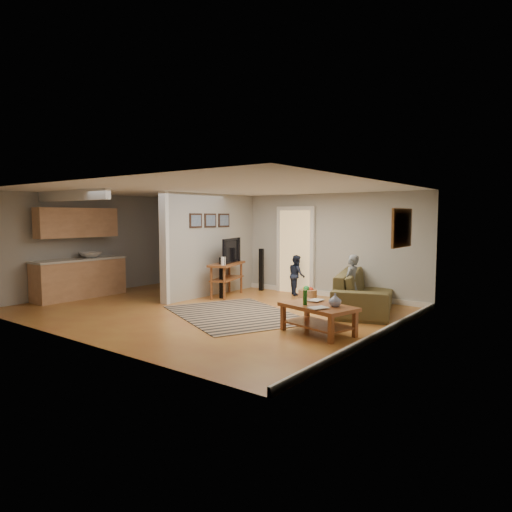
# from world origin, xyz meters

# --- Properties ---
(ground) EXTENTS (7.50, 7.50, 0.00)m
(ground) POSITION_xyz_m (0.00, 0.00, 0.00)
(ground) COLOR #954A26
(ground) RESTS_ON ground
(room_shell) EXTENTS (7.54, 6.02, 2.52)m
(room_shell) POSITION_xyz_m (-1.07, 0.43, 1.46)
(room_shell) COLOR #A8A6A1
(room_shell) RESTS_ON ground
(area_rug) EXTENTS (3.48, 3.11, 0.01)m
(area_rug) POSITION_xyz_m (0.75, -0.01, 0.01)
(area_rug) COLOR black
(area_rug) RESTS_ON ground
(sofa) EXTENTS (1.88, 2.93, 0.80)m
(sofa) POSITION_xyz_m (2.60, 2.07, 0.00)
(sofa) COLOR #464023
(sofa) RESTS_ON ground
(coffee_table) EXTENTS (1.37, 1.00, 0.73)m
(coffee_table) POSITION_xyz_m (2.82, -0.30, 0.38)
(coffee_table) COLOR brown
(coffee_table) RESTS_ON ground
(tv_console) EXTENTS (0.88, 1.39, 1.12)m
(tv_console) POSITION_xyz_m (-0.73, 1.48, 0.74)
(tv_console) COLOR brown
(tv_console) RESTS_ON ground
(speaker_left) EXTENTS (0.12, 0.12, 0.98)m
(speaker_left) POSITION_xyz_m (-0.66, 1.20, 0.49)
(speaker_left) COLOR black
(speaker_left) RESTS_ON ground
(speaker_right) EXTENTS (0.14, 0.14, 1.11)m
(speaker_right) POSITION_xyz_m (-0.59, 2.69, 0.55)
(speaker_right) COLOR black
(speaker_right) RESTS_ON ground
(toy_basket) EXTENTS (0.42, 0.42, 0.38)m
(toy_basket) POSITION_xyz_m (1.19, 2.06, 0.16)
(toy_basket) COLOR brown
(toy_basket) RESTS_ON ground
(child) EXTENTS (0.30, 0.44, 1.19)m
(child) POSITION_xyz_m (2.54, 1.49, 0.00)
(child) COLOR slate
(child) RESTS_ON ground
(toddler) EXTENTS (0.61, 0.61, 1.00)m
(toddler) POSITION_xyz_m (0.49, 2.70, 0.00)
(toddler) COLOR #1D253D
(toddler) RESTS_ON ground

